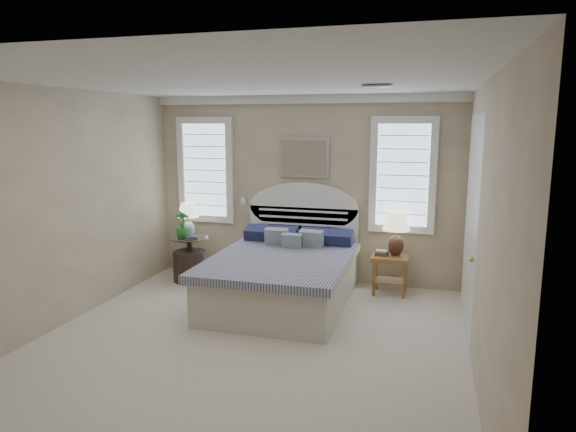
% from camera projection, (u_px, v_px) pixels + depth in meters
% --- Properties ---
extents(floor, '(4.50, 5.00, 0.01)m').
position_uv_depth(floor, '(245.00, 347.00, 5.36)').
color(floor, beige).
rests_on(floor, ground).
extents(ceiling, '(4.50, 5.00, 0.01)m').
position_uv_depth(ceiling, '(241.00, 81.00, 4.88)').
color(ceiling, silver).
rests_on(ceiling, wall_back).
extents(wall_back, '(4.50, 0.02, 2.70)m').
position_uv_depth(wall_back, '(304.00, 190.00, 7.49)').
color(wall_back, tan).
rests_on(wall_back, floor).
extents(wall_left, '(0.02, 5.00, 2.70)m').
position_uv_depth(wall_left, '(55.00, 210.00, 5.72)').
color(wall_left, tan).
rests_on(wall_left, floor).
extents(wall_right, '(0.02, 5.00, 2.70)m').
position_uv_depth(wall_right, '(483.00, 233.00, 4.51)').
color(wall_right, tan).
rests_on(wall_right, floor).
extents(crown_molding, '(4.50, 0.08, 0.12)m').
position_uv_depth(crown_molding, '(304.00, 99.00, 7.22)').
color(crown_molding, white).
rests_on(crown_molding, wall_back).
extents(hvac_vent, '(0.30, 0.20, 0.02)m').
position_uv_depth(hvac_vent, '(377.00, 86.00, 5.32)').
color(hvac_vent, '#B2B2B2').
rests_on(hvac_vent, ceiling).
extents(switch_plate, '(0.08, 0.01, 0.12)m').
position_uv_depth(switch_plate, '(243.00, 201.00, 7.76)').
color(switch_plate, white).
rests_on(switch_plate, wall_back).
extents(window_left, '(0.90, 0.06, 1.60)m').
position_uv_depth(window_left, '(206.00, 170.00, 7.84)').
color(window_left, '#A9C0D6').
rests_on(window_left, wall_back).
extents(window_right, '(0.90, 0.06, 1.60)m').
position_uv_depth(window_right, '(403.00, 175.00, 7.05)').
color(window_right, '#A9C0D6').
rests_on(window_right, wall_back).
extents(painting, '(0.74, 0.04, 0.58)m').
position_uv_depth(painting, '(304.00, 158.00, 7.37)').
color(painting, silver).
rests_on(painting, wall_back).
extents(closet_door, '(0.02, 1.80, 2.40)m').
position_uv_depth(closet_door, '(471.00, 224.00, 5.68)').
color(closet_door, silver).
rests_on(closet_door, floor).
extents(bed, '(1.72, 2.28, 1.47)m').
position_uv_depth(bed, '(284.00, 273.00, 6.67)').
color(bed, beige).
rests_on(bed, floor).
extents(side_table_left, '(0.56, 0.56, 0.63)m').
position_uv_depth(side_table_left, '(190.00, 253.00, 7.67)').
color(side_table_left, black).
rests_on(side_table_left, floor).
extents(nightstand_right, '(0.50, 0.40, 0.53)m').
position_uv_depth(nightstand_right, '(390.00, 266.00, 6.98)').
color(nightstand_right, olive).
rests_on(nightstand_right, floor).
extents(floor_pot, '(0.50, 0.50, 0.45)m').
position_uv_depth(floor_pot, '(190.00, 266.00, 7.59)').
color(floor_pot, black).
rests_on(floor_pot, floor).
extents(lamp_left, '(0.38, 0.38, 0.52)m').
position_uv_depth(lamp_left, '(188.00, 216.00, 7.64)').
color(lamp_left, white).
rests_on(lamp_left, side_table_left).
extents(lamp_right, '(0.38, 0.38, 0.60)m').
position_uv_depth(lamp_right, '(396.00, 229.00, 6.95)').
color(lamp_right, black).
rests_on(lamp_right, nightstand_right).
extents(potted_plant, '(0.29, 0.29, 0.42)m').
position_uv_depth(potted_plant, '(183.00, 225.00, 7.52)').
color(potted_plant, '#356528').
rests_on(potted_plant, side_table_left).
extents(books_left, '(0.22, 0.20, 0.05)m').
position_uv_depth(books_left, '(191.00, 238.00, 7.51)').
color(books_left, maroon).
rests_on(books_left, side_table_left).
extents(books_right, '(0.19, 0.14, 0.07)m').
position_uv_depth(books_right, '(382.00, 253.00, 6.99)').
color(books_right, maroon).
rests_on(books_right, nightstand_right).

